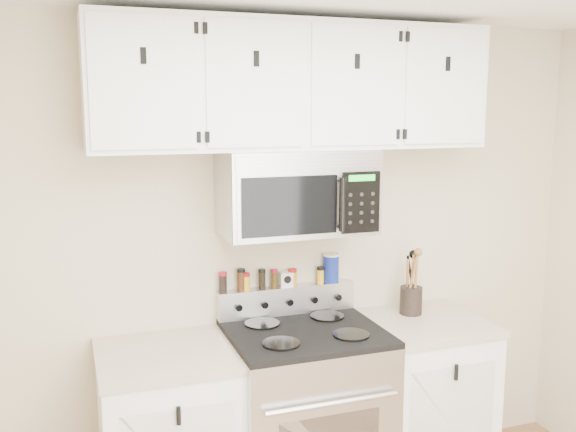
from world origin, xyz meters
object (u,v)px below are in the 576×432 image
object	(u,v)px
utensil_crock	(411,298)
salt_canister	(331,268)
range	(305,416)
microwave	(297,192)

from	to	relation	value
utensil_crock	salt_canister	bearing A→B (deg)	160.16
range	salt_canister	world-z (taller)	salt_canister
range	salt_canister	bearing A→B (deg)	47.63
range	salt_canister	distance (m)	0.79
microwave	salt_canister	distance (m)	0.54
microwave	utensil_crock	size ratio (longest dim) A/B	2.14
utensil_crock	salt_canister	world-z (taller)	utensil_crock
microwave	utensil_crock	xyz separation A→B (m)	(0.67, 0.01, -0.62)
range	utensil_crock	world-z (taller)	utensil_crock
range	salt_canister	size ratio (longest dim) A/B	6.95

